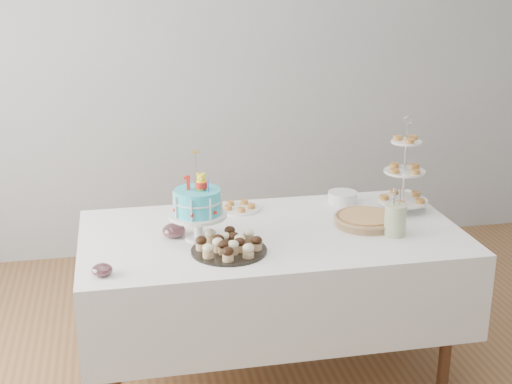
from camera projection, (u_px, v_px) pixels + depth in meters
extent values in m
cube|color=#95979A|center=(219.00, 68.00, 5.01)|extent=(5.00, 0.04, 2.70)
cube|color=silver|center=(271.00, 272.00, 3.68)|extent=(1.92, 1.02, 0.45)
cylinder|color=#532F1C|center=(113.00, 363.00, 3.24)|extent=(0.06, 0.06, 0.67)
cylinder|color=#532F1C|center=(448.00, 327.00, 3.55)|extent=(0.06, 0.06, 0.67)
cylinder|color=#532F1C|center=(112.00, 292.00, 3.93)|extent=(0.06, 0.06, 0.67)
cylinder|color=#532F1C|center=(392.00, 267.00, 4.24)|extent=(0.06, 0.06, 0.67)
cylinder|color=#33C8DE|center=(198.00, 201.00, 3.45)|extent=(0.22, 0.22, 0.12)
torus|color=silver|center=(198.00, 200.00, 3.45)|extent=(0.24, 0.24, 0.01)
cube|color=red|center=(188.00, 183.00, 3.41)|extent=(0.02, 0.02, 0.07)
cylinder|color=blue|center=(208.00, 185.00, 3.38)|extent=(0.01, 0.01, 0.07)
cylinder|color=silver|center=(196.00, 170.00, 3.43)|extent=(0.00, 0.00, 0.17)
cylinder|color=yellow|center=(196.00, 152.00, 3.40)|extent=(0.04, 0.04, 0.01)
cylinder|color=black|center=(229.00, 251.00, 3.36)|extent=(0.36, 0.36, 0.01)
ellipsoid|color=black|center=(214.00, 241.00, 3.33)|extent=(0.05, 0.05, 0.04)
ellipsoid|color=beige|center=(244.00, 239.00, 3.35)|extent=(0.05, 0.05, 0.04)
cylinder|color=#A27958|center=(366.00, 221.00, 3.69)|extent=(0.31, 0.31, 0.04)
cylinder|color=#BD7B49|center=(366.00, 217.00, 3.68)|extent=(0.28, 0.28, 0.02)
torus|color=#A27958|center=(366.00, 218.00, 3.68)|extent=(0.34, 0.34, 0.02)
cylinder|color=silver|center=(405.00, 168.00, 3.83)|extent=(0.01, 0.01, 0.48)
cylinder|color=white|center=(403.00, 200.00, 3.89)|extent=(0.27, 0.27, 0.01)
cylinder|color=white|center=(405.00, 171.00, 3.84)|extent=(0.22, 0.22, 0.01)
cylinder|color=white|center=(407.00, 142.00, 3.79)|extent=(0.16, 0.16, 0.01)
torus|color=silver|center=(408.00, 121.00, 3.75)|extent=(0.05, 0.01, 0.05)
cylinder|color=white|center=(343.00, 197.00, 4.02)|extent=(0.16, 0.16, 0.06)
cylinder|color=white|center=(239.00, 209.00, 3.91)|extent=(0.23, 0.23, 0.01)
ellipsoid|color=silver|center=(102.00, 270.00, 3.10)|extent=(0.09, 0.09, 0.05)
cylinder|color=#600810|center=(102.00, 271.00, 3.10)|extent=(0.06, 0.06, 0.03)
ellipsoid|color=silver|center=(174.00, 231.00, 3.53)|extent=(0.12, 0.12, 0.07)
cylinder|color=#600810|center=(174.00, 232.00, 3.53)|extent=(0.08, 0.08, 0.03)
cylinder|color=beige|center=(395.00, 220.00, 3.54)|extent=(0.11, 0.11, 0.16)
cylinder|color=beige|center=(405.00, 216.00, 3.55)|extent=(0.01, 0.01, 0.08)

